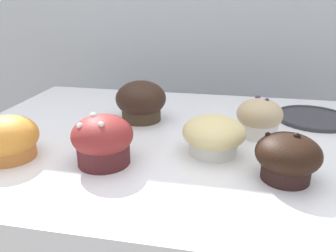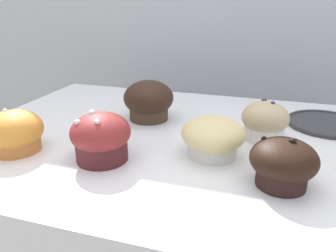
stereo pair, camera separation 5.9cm
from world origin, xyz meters
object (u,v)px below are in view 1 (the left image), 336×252
at_px(muffin_back_right, 214,135).
at_px(muffin_front_left, 288,157).
at_px(serving_plate, 313,118).
at_px(muffin_back_center, 141,101).
at_px(muffin_front_right, 8,139).
at_px(muffin_front_center, 103,140).
at_px(muffin_back_left, 259,118).

distance_m(muffin_back_right, muffin_front_left, 0.14).
relative_size(muffin_back_right, serving_plate, 0.66).
bearing_deg(muffin_front_left, muffin_back_center, 143.50).
height_order(muffin_front_right, muffin_back_center, muffin_back_center).
xyz_separation_m(muffin_front_center, muffin_front_left, (0.29, 0.00, -0.00)).
relative_size(muffin_front_right, muffin_back_center, 0.91).
xyz_separation_m(muffin_back_left, muffin_front_left, (0.03, -0.17, -0.00)).
bearing_deg(serving_plate, muffin_front_left, -108.96).
height_order(muffin_front_center, muffin_back_left, muffin_front_center).
height_order(muffin_front_center, muffin_back_center, muffin_back_center).
xyz_separation_m(muffin_back_right, muffin_back_center, (-0.17, 0.14, 0.01)).
height_order(muffin_back_left, muffin_back_right, muffin_back_left).
height_order(muffin_back_left, muffin_front_left, muffin_back_left).
xyz_separation_m(muffin_front_left, muffin_front_right, (-0.46, -0.02, -0.00)).
bearing_deg(muffin_front_right, muffin_back_center, 52.78).
bearing_deg(muffin_back_right, muffin_back_left, 50.01).
bearing_deg(muffin_front_left, muffin_back_left, 100.38).
height_order(muffin_front_center, muffin_back_right, muffin_front_center).
bearing_deg(muffin_front_right, muffin_back_left, 23.39).
relative_size(muffin_back_center, serving_plate, 0.67).
relative_size(muffin_back_right, muffin_front_right, 1.09).
distance_m(muffin_back_left, muffin_back_right, 0.13).
bearing_deg(serving_plate, muffin_back_left, -137.58).
height_order(muffin_front_left, muffin_back_center, muffin_back_center).
bearing_deg(muffin_back_center, muffin_front_center, -91.57).
relative_size(muffin_back_right, muffin_front_left, 1.15).
xyz_separation_m(muffin_front_left, serving_plate, (0.10, 0.29, -0.03)).
bearing_deg(muffin_back_center, muffin_back_left, -9.43).
height_order(muffin_back_left, serving_plate, muffin_back_left).
xyz_separation_m(muffin_back_right, muffin_front_right, (-0.35, -0.09, 0.00)).
relative_size(muffin_back_left, serving_plate, 0.53).
xyz_separation_m(muffin_back_center, serving_plate, (0.39, 0.08, -0.04)).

